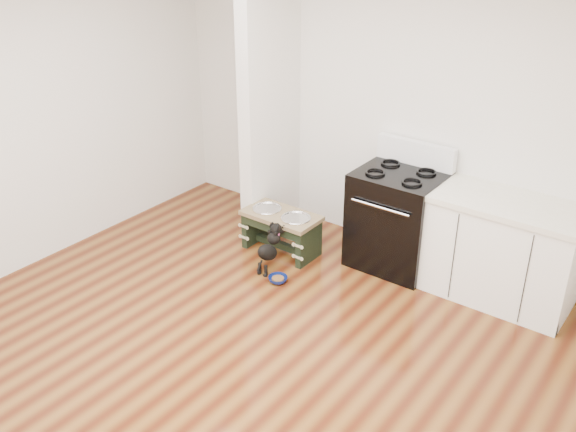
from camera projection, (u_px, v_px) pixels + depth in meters
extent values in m
plane|color=#481C0D|center=(222.00, 373.00, 4.68)|extent=(5.00, 5.00, 0.00)
plane|color=silver|center=(398.00, 112.00, 5.87)|extent=(5.00, 0.00, 5.00)
cube|color=silver|center=(270.00, 100.00, 6.21)|extent=(0.15, 0.80, 2.70)
cube|color=black|center=(397.00, 220.00, 5.89)|extent=(0.76, 0.65, 0.92)
cube|color=black|center=(380.00, 238.00, 5.70)|extent=(0.58, 0.02, 0.50)
cylinder|color=silver|center=(380.00, 207.00, 5.52)|extent=(0.56, 0.02, 0.02)
cube|color=white|center=(416.00, 153.00, 5.83)|extent=(0.76, 0.08, 0.22)
torus|color=black|center=(375.00, 172.00, 5.68)|extent=(0.18, 0.18, 0.02)
torus|color=black|center=(412.00, 182.00, 5.48)|extent=(0.18, 0.18, 0.02)
torus|color=black|center=(390.00, 163.00, 5.88)|extent=(0.18, 0.18, 0.02)
torus|color=black|center=(426.00, 172.00, 5.68)|extent=(0.18, 0.18, 0.02)
cube|color=white|center=(502.00, 253.00, 5.40)|extent=(1.20, 0.60, 0.86)
cube|color=beige|center=(510.00, 204.00, 5.20)|extent=(1.24, 0.64, 0.05)
cube|color=black|center=(484.00, 305.00, 5.38)|extent=(1.20, 0.06, 0.10)
cube|color=black|center=(255.00, 225.00, 6.39)|extent=(0.06, 0.36, 0.37)
cube|color=black|center=(309.00, 244.00, 6.05)|extent=(0.06, 0.36, 0.37)
cube|color=black|center=(271.00, 228.00, 6.04)|extent=(0.59, 0.03, 0.09)
cube|color=black|center=(281.00, 245.00, 6.28)|extent=(0.59, 0.06, 0.06)
cube|color=brown|center=(281.00, 216.00, 6.13)|extent=(0.74, 0.40, 0.04)
cylinder|color=silver|center=(267.00, 211.00, 6.22)|extent=(0.25, 0.25, 0.05)
cylinder|color=silver|center=(296.00, 220.00, 6.04)|extent=(0.25, 0.25, 0.05)
torus|color=silver|center=(267.00, 208.00, 6.21)|extent=(0.29, 0.29, 0.02)
torus|color=silver|center=(296.00, 218.00, 6.03)|extent=(0.29, 0.29, 0.02)
cylinder|color=black|center=(260.00, 268.00, 5.90)|extent=(0.03, 0.03, 0.11)
cylinder|color=black|center=(266.00, 271.00, 5.86)|extent=(0.03, 0.03, 0.11)
sphere|color=black|center=(259.00, 273.00, 5.91)|extent=(0.04, 0.04, 0.04)
sphere|color=black|center=(265.00, 275.00, 5.87)|extent=(0.04, 0.04, 0.04)
ellipsoid|color=black|center=(267.00, 252.00, 5.86)|extent=(0.13, 0.30, 0.27)
sphere|color=black|center=(274.00, 238.00, 5.89)|extent=(0.12, 0.12, 0.12)
sphere|color=black|center=(276.00, 229.00, 5.87)|extent=(0.11, 0.11, 0.11)
sphere|color=black|center=(278.00, 225.00, 5.94)|extent=(0.04, 0.04, 0.04)
sphere|color=black|center=(284.00, 227.00, 5.91)|extent=(0.04, 0.04, 0.04)
cylinder|color=black|center=(260.00, 266.00, 5.82)|extent=(0.02, 0.09, 0.10)
torus|color=#ED458A|center=(275.00, 233.00, 5.88)|extent=(0.10, 0.06, 0.09)
imported|color=#0C1855|center=(278.00, 279.00, 5.78)|extent=(0.20, 0.20, 0.05)
cylinder|color=brown|center=(278.00, 279.00, 5.78)|extent=(0.11, 0.11, 0.02)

